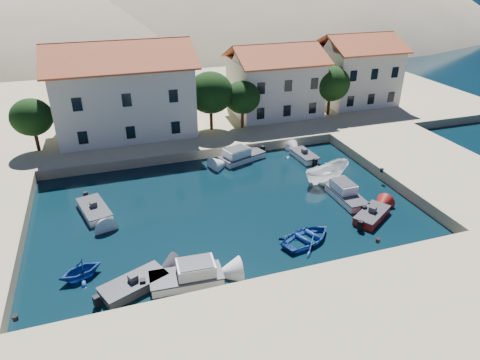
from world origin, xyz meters
name	(u,v)px	position (x,y,z in m)	size (l,w,h in m)	color
ground	(272,287)	(0.00, 0.00, 0.00)	(400.00, 400.00, 0.00)	black
quay_south	(318,357)	(0.00, -6.00, 0.50)	(52.00, 12.00, 1.00)	#C2B484
quay_east	(433,168)	(20.50, 10.00, 0.50)	(11.00, 20.00, 1.00)	#C2B484
quay_north	(181,103)	(2.00, 38.00, 0.50)	(80.00, 36.00, 1.00)	#C2B484
hills	(190,96)	(20.64, 123.62, -23.40)	(254.00, 176.00, 99.00)	tan
building_left	(123,87)	(-6.00, 28.00, 5.94)	(14.70, 9.45, 9.70)	white
building_mid	(275,79)	(12.00, 29.00, 5.22)	(10.50, 8.40, 8.30)	white
building_right	(357,68)	(24.00, 30.00, 5.47)	(9.45, 8.40, 8.80)	white
trees	(224,95)	(4.51, 25.46, 4.84)	(37.30, 5.30, 6.45)	#382314
bollards	(289,230)	(2.80, 3.87, 1.15)	(29.36, 9.56, 0.30)	black
motorboat_grey_sw	(134,285)	(-8.07, 2.51, 0.29)	(4.43, 3.23, 1.25)	#37383D
cabin_cruiser_south	(186,276)	(-4.89, 2.06, 0.48)	(4.62, 2.20, 1.60)	white
rowboat_south	(307,241)	(4.24, 3.73, 0.00)	(3.01, 4.21, 0.87)	#1B4399
motorboat_red_se	(372,215)	(10.37, 4.87, 0.30)	(3.88, 3.29, 1.25)	maroon
cabin_cruiser_east	(346,195)	(10.02, 8.07, 0.48)	(1.81, 4.34, 1.60)	white
boat_east	(326,181)	(10.09, 11.64, 0.00)	(1.81, 4.81, 1.86)	white
motorboat_white_ne	(304,156)	(10.42, 16.88, 0.30)	(1.90, 3.61, 1.25)	white
rowboat_west	(82,277)	(-11.14, 4.66, 0.00)	(2.34, 2.71, 1.43)	#1B4399
motorboat_white_west	(94,210)	(-10.13, 12.51, 0.29)	(2.79, 4.44, 1.25)	white
cabin_cruiser_north	(242,156)	(4.30, 18.53, 0.48)	(5.06, 3.42, 1.60)	white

